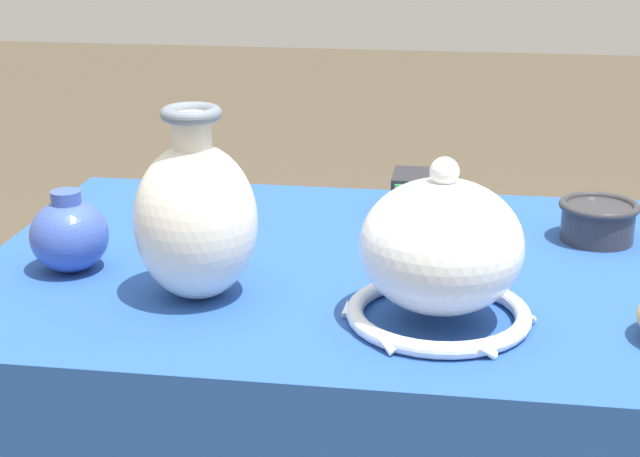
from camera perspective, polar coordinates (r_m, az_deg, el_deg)
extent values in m
cylinder|color=brown|center=(2.03, -11.29, -8.78)|extent=(0.04, 0.04, 0.75)
cube|color=brown|center=(1.47, 3.22, -2.85)|extent=(1.15, 0.74, 0.03)
cube|color=#234C9E|center=(1.46, 3.23, -2.19)|extent=(1.17, 0.76, 0.01)
ellipsoid|color=white|center=(1.32, -7.23, 0.39)|extent=(0.17, 0.17, 0.21)
cylinder|color=white|center=(1.29, -7.47, 5.65)|extent=(0.05, 0.05, 0.05)
torus|color=slate|center=(1.28, -7.51, 6.66)|extent=(0.08, 0.08, 0.02)
torus|color=white|center=(1.28, 6.90, -4.91)|extent=(0.24, 0.24, 0.02)
ellipsoid|color=white|center=(1.24, 7.07, -1.01)|extent=(0.21, 0.21, 0.17)
sphere|color=white|center=(1.21, 7.26, 3.29)|extent=(0.04, 0.04, 0.04)
cone|color=white|center=(1.28, 12.27, -5.16)|extent=(0.01, 0.03, 0.02)
cone|color=white|center=(1.37, 9.54, -3.28)|extent=(0.03, 0.02, 0.02)
cone|color=white|center=(1.37, 4.55, -3.03)|extent=(0.03, 0.02, 0.02)
cone|color=white|center=(1.28, 1.55, -4.63)|extent=(0.01, 0.03, 0.02)
cone|color=white|center=(1.19, 3.83, -6.79)|extent=(0.03, 0.02, 0.02)
cone|color=white|center=(1.18, 9.64, -7.09)|extent=(0.03, 0.02, 0.02)
cube|color=#232328|center=(1.70, 6.16, 2.10)|extent=(0.11, 0.10, 0.07)
cube|color=green|center=(1.65, 6.07, 1.58)|extent=(0.10, 0.01, 0.05)
ellipsoid|color=#3851A8|center=(1.46, -14.38, -0.41)|extent=(0.11, 0.11, 0.11)
cylinder|color=#3851A8|center=(1.45, -14.57, 1.77)|extent=(0.04, 0.04, 0.02)
cylinder|color=#2D2D33|center=(1.61, 15.85, 0.30)|extent=(0.11, 0.11, 0.06)
torus|color=#2D2D33|center=(1.60, 15.94, 1.28)|extent=(0.13, 0.13, 0.01)
ellipsoid|color=#D19399|center=(1.69, -6.60, 1.84)|extent=(0.14, 0.14, 0.06)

